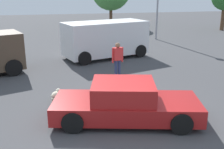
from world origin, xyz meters
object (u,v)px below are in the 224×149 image
(dog, at_px, (56,94))
(van_white, at_px, (106,38))
(pedestrian, at_px, (118,57))
(sedan_foreground, at_px, (125,103))

(dog, distance_m, van_white, 7.03)
(van_white, bearing_deg, pedestrian, -110.38)
(sedan_foreground, distance_m, van_white, 8.44)
(van_white, xyz_separation_m, pedestrian, (-0.25, -4.00, -0.19))
(dog, bearing_deg, sedan_foreground, -105.40)
(sedan_foreground, xyz_separation_m, pedestrian, (0.82, 4.35, 0.39))
(dog, bearing_deg, van_white, 3.54)
(pedestrian, bearing_deg, van_white, -14.63)
(sedan_foreground, xyz_separation_m, dog, (-2.07, 2.12, -0.33))
(dog, xyz_separation_m, pedestrian, (2.89, 2.23, 0.73))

